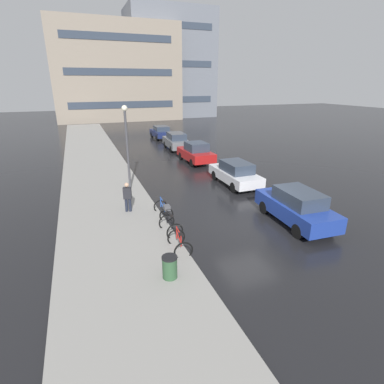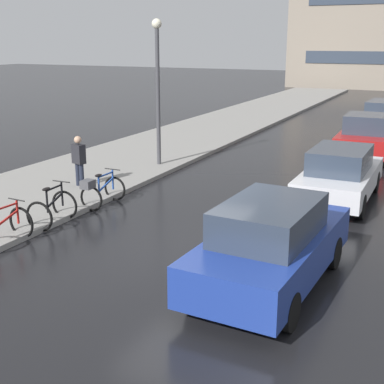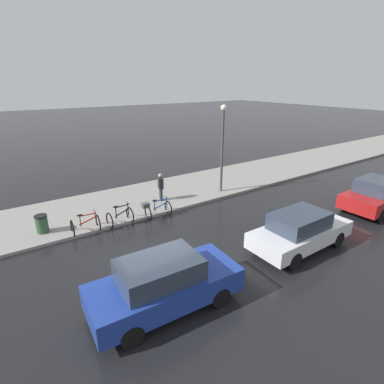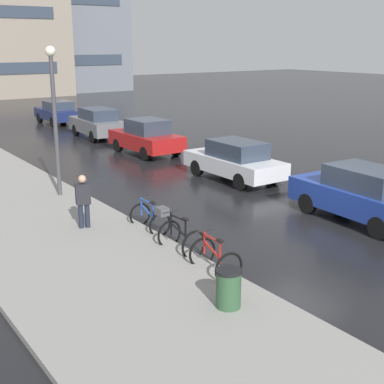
# 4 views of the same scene
# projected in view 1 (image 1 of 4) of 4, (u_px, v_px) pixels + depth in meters

# --- Properties ---
(ground_plane) EXTENTS (140.00, 140.00, 0.00)m
(ground_plane) POSITION_uv_depth(u_px,v_px,m) (249.00, 225.00, 14.05)
(ground_plane) COLOR black
(sidewalk_kerb) EXTENTS (4.80, 60.00, 0.14)m
(sidewalk_kerb) POSITION_uv_depth(u_px,v_px,m) (99.00, 178.00, 20.80)
(sidewalk_kerb) COLOR gray
(sidewalk_kerb) RESTS_ON ground
(bicycle_nearest) EXTENTS (0.81, 1.19, 0.95)m
(bicycle_nearest) POSITION_uv_depth(u_px,v_px,m) (180.00, 243.00, 11.60)
(bicycle_nearest) COLOR black
(bicycle_nearest) RESTS_ON ground
(bicycle_second) EXTENTS (0.82, 1.12, 1.02)m
(bicycle_second) POSITION_uv_depth(u_px,v_px,m) (171.00, 226.00, 12.99)
(bicycle_second) COLOR black
(bicycle_second) RESTS_ON ground
(bicycle_third) EXTENTS (0.70, 1.43, 0.94)m
(bicycle_third) POSITION_uv_depth(u_px,v_px,m) (164.00, 209.00, 14.54)
(bicycle_third) COLOR black
(bicycle_third) RESTS_ON ground
(car_blue) EXTENTS (2.01, 4.48, 1.66)m
(car_blue) POSITION_uv_depth(u_px,v_px,m) (296.00, 206.00, 13.95)
(car_blue) COLOR navy
(car_blue) RESTS_ON ground
(car_white) EXTENTS (1.80, 4.37, 1.55)m
(car_white) POSITION_uv_depth(u_px,v_px,m) (235.00, 173.00, 19.30)
(car_white) COLOR silver
(car_white) RESTS_ON ground
(car_red) EXTENTS (1.99, 4.16, 1.69)m
(car_red) POSITION_uv_depth(u_px,v_px,m) (196.00, 153.00, 24.81)
(car_red) COLOR #AD1919
(car_red) RESTS_ON ground
(car_grey) EXTENTS (2.05, 4.38, 1.66)m
(car_grey) POSITION_uv_depth(u_px,v_px,m) (176.00, 141.00, 29.67)
(car_grey) COLOR slate
(car_grey) RESTS_ON ground
(car_navy) EXTENTS (1.91, 3.90, 1.49)m
(car_navy) POSITION_uv_depth(u_px,v_px,m) (161.00, 132.00, 35.54)
(car_navy) COLOR navy
(car_navy) RESTS_ON ground
(pedestrian) EXTENTS (0.45, 0.34, 1.66)m
(pedestrian) POSITION_uv_depth(u_px,v_px,m) (128.00, 197.00, 14.88)
(pedestrian) COLOR #1E2333
(pedestrian) RESTS_ON ground
(streetlamp) EXTENTS (0.34, 0.34, 5.08)m
(streetlamp) POSITION_uv_depth(u_px,v_px,m) (127.00, 140.00, 17.56)
(streetlamp) COLOR #424247
(streetlamp) RESTS_ON ground
(trash_bin) EXTENTS (0.52, 0.52, 0.93)m
(trash_bin) POSITION_uv_depth(u_px,v_px,m) (170.00, 269.00, 9.90)
(trash_bin) COLOR #2D5133
(trash_bin) RESTS_ON ground
(building_facade_main) EXTENTS (20.99, 8.45, 15.86)m
(building_facade_main) POSITION_uv_depth(u_px,v_px,m) (117.00, 73.00, 51.76)
(building_facade_main) COLOR gray
(building_facade_main) RESTS_ON ground
(building_facade_side) EXTENTS (15.61, 9.94, 19.01)m
(building_facade_side) POSITION_uv_depth(u_px,v_px,m) (170.00, 65.00, 57.24)
(building_facade_side) COLOR slate
(building_facade_side) RESTS_ON ground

